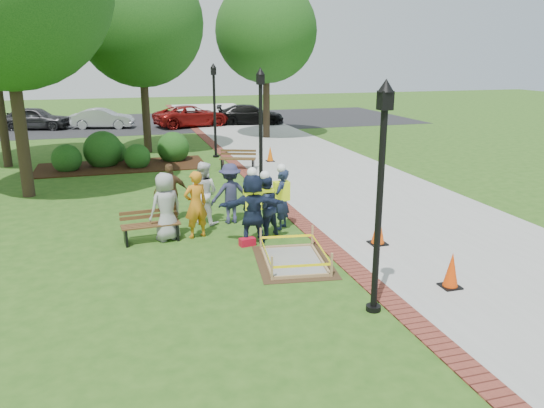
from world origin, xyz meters
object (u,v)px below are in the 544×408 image
object	(u,v)px
bench_near	(151,232)
hivis_worker_b	(281,197)
wet_concrete_pad	(294,253)
cone_front	(451,271)
lamp_near	(381,182)
hivis_worker_c	(265,204)
hivis_worker_a	(252,206)

from	to	relation	value
bench_near	hivis_worker_b	size ratio (longest dim) A/B	0.83
wet_concrete_pad	bench_near	world-z (taller)	bench_near
cone_front	hivis_worker_b	size ratio (longest dim) A/B	0.42
lamp_near	hivis_worker_c	xyz separation A→B (m)	(-0.82, 4.63, -1.59)
cone_front	hivis_worker_a	bearing A→B (deg)	130.43
bench_near	hivis_worker_b	xyz separation A→B (m)	(3.51, 0.06, 0.65)
bench_near	hivis_worker_a	bearing A→B (deg)	-18.54
bench_near	lamp_near	world-z (taller)	lamp_near
hivis_worker_c	hivis_worker_b	bearing A→B (deg)	39.68
bench_near	lamp_near	bearing A→B (deg)	-53.70
wet_concrete_pad	lamp_near	bearing A→B (deg)	-76.06
wet_concrete_pad	hivis_worker_c	size ratio (longest dim) A/B	1.42
cone_front	lamp_near	size ratio (longest dim) A/B	0.18
cone_front	hivis_worker_a	xyz separation A→B (m)	(-3.23, 3.79, 0.60)
cone_front	hivis_worker_a	size ratio (longest dim) A/B	0.39
wet_concrete_pad	hivis_worker_a	distance (m)	1.81
wet_concrete_pad	cone_front	bearing A→B (deg)	-40.30
bench_near	hivis_worker_a	size ratio (longest dim) A/B	0.77
wet_concrete_pad	cone_front	size ratio (longest dim) A/B	3.25
wet_concrete_pad	bench_near	distance (m)	3.87
wet_concrete_pad	bench_near	xyz separation A→B (m)	(-3.05, 2.37, 0.02)
cone_front	hivis_worker_c	bearing A→B (deg)	123.79
lamp_near	hivis_worker_a	size ratio (longest dim) A/B	2.16
hivis_worker_a	hivis_worker_c	xyz separation A→B (m)	(0.43, 0.39, -0.08)
hivis_worker_c	lamp_near	bearing A→B (deg)	-80.00
cone_front	bench_near	bearing A→B (deg)	141.00
bench_near	wet_concrete_pad	bearing A→B (deg)	-37.83
cone_front	hivis_worker_b	distance (m)	5.19
wet_concrete_pad	hivis_worker_a	world-z (taller)	hivis_worker_a
wet_concrete_pad	cone_front	distance (m)	3.47
wet_concrete_pad	hivis_worker_a	bearing A→B (deg)	110.61
bench_near	hivis_worker_c	xyz separation A→B (m)	(2.91, -0.44, 0.63)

